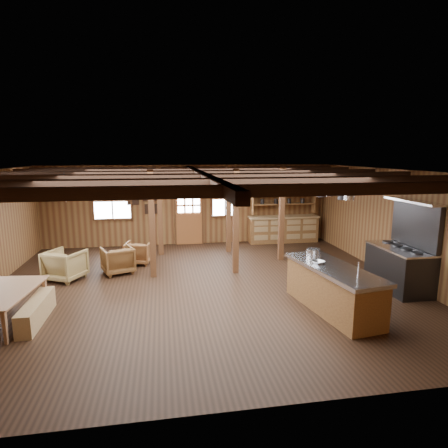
# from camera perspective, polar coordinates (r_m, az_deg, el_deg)

# --- Properties ---
(room) EXTENTS (10.04, 9.04, 2.84)m
(room) POSITION_cam_1_polar(r_m,az_deg,el_deg) (8.85, -3.29, -1.01)
(room) COLOR black
(room) RESTS_ON ground
(ceiling_joists) EXTENTS (9.80, 8.82, 0.18)m
(ceiling_joists) POSITION_cam_1_polar(r_m,az_deg,el_deg) (8.85, -3.50, 7.36)
(ceiling_joists) COLOR black
(ceiling_joists) RESTS_ON ceiling
(timber_posts) EXTENTS (3.95, 2.35, 2.80)m
(timber_posts) POSITION_cam_1_polar(r_m,az_deg,el_deg) (10.94, -1.77, 1.27)
(timber_posts) COLOR #432813
(timber_posts) RESTS_ON floor
(back_door) EXTENTS (1.02, 0.08, 2.15)m
(back_door) POSITION_cam_1_polar(r_m,az_deg,el_deg) (13.30, -5.35, 0.66)
(back_door) COLOR brown
(back_door) RESTS_ON floor
(window_back_left) EXTENTS (1.32, 0.06, 1.32)m
(window_back_left) POSITION_cam_1_polar(r_m,az_deg,el_deg) (13.28, -16.69, 3.38)
(window_back_left) COLOR white
(window_back_left) RESTS_ON wall_back
(window_back_right) EXTENTS (1.02, 0.06, 1.32)m
(window_back_right) POSITION_cam_1_polar(r_m,az_deg,el_deg) (13.36, 0.17, 3.87)
(window_back_right) COLOR white
(window_back_right) RESTS_ON wall_back
(notice_boards) EXTENTS (1.08, 0.03, 0.90)m
(notice_boards) POSITION_cam_1_polar(r_m,az_deg,el_deg) (13.17, -11.94, 3.71)
(notice_boards) COLOR beige
(notice_boards) RESTS_ON wall_back
(back_counter) EXTENTS (2.55, 0.60, 2.45)m
(back_counter) POSITION_cam_1_polar(r_m,az_deg,el_deg) (13.77, 9.00, -0.26)
(back_counter) COLOR brown
(back_counter) RESTS_ON floor
(pendant_lamps) EXTENTS (1.86, 2.36, 0.66)m
(pendant_lamps) POSITION_cam_1_polar(r_m,az_deg,el_deg) (9.75, -17.31, 4.68)
(pendant_lamps) COLOR #29292B
(pendant_lamps) RESTS_ON ceiling
(pot_rack) EXTENTS (0.42, 3.00, 0.46)m
(pot_rack) POSITION_cam_1_polar(r_m,az_deg,el_deg) (9.97, 14.58, 5.13)
(pot_rack) COLOR #29292B
(pot_rack) RESTS_ON ceiling
(kitchen_island) EXTENTS (1.26, 2.61, 1.20)m
(kitchen_island) POSITION_cam_1_polar(r_m,az_deg,el_deg) (8.09, 16.23, -9.37)
(kitchen_island) COLOR brown
(kitchen_island) RESTS_ON floor
(step_stool) EXTENTS (0.47, 0.34, 0.41)m
(step_stool) POSITION_cam_1_polar(r_m,az_deg,el_deg) (10.15, 13.82, -6.73)
(step_stool) COLOR olive
(step_stool) RESTS_ON floor
(commercial_range) EXTENTS (0.89, 1.73, 2.14)m
(commercial_range) POSITION_cam_1_polar(r_m,az_deg,el_deg) (9.85, 25.47, -5.17)
(commercial_range) COLOR #29292B
(commercial_range) RESTS_ON floor
(dining_table) EXTENTS (1.21, 1.93, 0.65)m
(dining_table) POSITION_cam_1_polar(r_m,az_deg,el_deg) (8.35, -30.25, -10.94)
(dining_table) COLOR #8A5F3F
(dining_table) RESTS_ON floor
(bench_aisle) EXTENTS (0.29, 1.56, 0.43)m
(bench_aisle) POSITION_cam_1_polar(r_m,az_deg,el_deg) (8.22, -26.68, -11.76)
(bench_aisle) COLOR olive
(bench_aisle) RESTS_ON floor
(armchair_a) EXTENTS (1.00, 1.01, 0.72)m
(armchair_a) POSITION_cam_1_polar(r_m,az_deg,el_deg) (10.54, -15.89, -5.30)
(armchair_a) COLOR brown
(armchair_a) RESTS_ON floor
(armchair_b) EXTENTS (0.82, 0.84, 0.66)m
(armchair_b) POSITION_cam_1_polar(r_m,az_deg,el_deg) (11.29, -12.90, -4.27)
(armchair_b) COLOR brown
(armchair_b) RESTS_ON floor
(armchair_c) EXTENTS (1.14, 1.15, 0.78)m
(armchair_c) POSITION_cam_1_polar(r_m,az_deg,el_deg) (10.43, -23.03, -5.76)
(armchair_c) COLOR olive
(armchair_c) RESTS_ON floor
(counter_pot) EXTENTS (0.31, 0.31, 0.18)m
(counter_pot) POSITION_cam_1_polar(r_m,az_deg,el_deg) (8.51, 13.44, -4.32)
(counter_pot) COLOR silver
(counter_pot) RESTS_ON kitchen_island
(bowl) EXTENTS (0.31, 0.31, 0.06)m
(bowl) POSITION_cam_1_polar(r_m,az_deg,el_deg) (8.05, 14.18, -5.67)
(bowl) COLOR silver
(bowl) RESTS_ON kitchen_island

